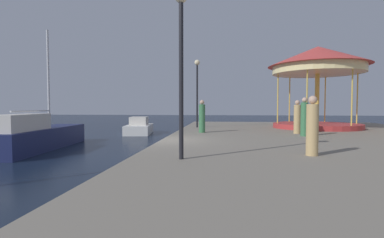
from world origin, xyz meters
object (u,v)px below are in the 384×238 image
at_px(person_near_carousel, 312,128).
at_px(lamp_post_near_edge, 181,44).
at_px(person_mid_promenade, 202,117).
at_px(carousel, 318,68).
at_px(lamp_post_mid_promenade, 197,82).
at_px(person_by_the_water, 297,118).
at_px(sailboat_navy, 38,136).
at_px(person_far_corner, 304,118).
at_px(motorboat_white, 139,127).

bearing_deg(person_near_carousel, lamp_post_near_edge, -165.47).
relative_size(person_mid_promenade, person_near_carousel, 1.02).
bearing_deg(lamp_post_near_edge, carousel, 58.56).
bearing_deg(lamp_post_mid_promenade, person_by_the_water, -34.91).
bearing_deg(carousel, person_near_carousel, -108.11).
height_order(lamp_post_mid_promenade, person_by_the_water, lamp_post_mid_promenade).
height_order(lamp_post_near_edge, lamp_post_mid_promenade, lamp_post_mid_promenade).
distance_m(sailboat_navy, person_mid_promenade, 8.48).
bearing_deg(person_far_corner, person_by_the_water, 90.86).
xyz_separation_m(sailboat_navy, motorboat_white, (2.65, 8.94, -0.21)).
xyz_separation_m(person_far_corner, person_near_carousel, (-1.31, -5.55, -0.06)).
bearing_deg(motorboat_white, person_mid_promenade, -51.78).
distance_m(lamp_post_near_edge, lamp_post_mid_promenade, 11.61).
xyz_separation_m(person_mid_promenade, person_near_carousel, (3.65, -6.91, -0.02)).
distance_m(lamp_post_near_edge, person_near_carousel, 4.40).
bearing_deg(sailboat_navy, person_mid_promenade, 12.73).
distance_m(lamp_post_mid_promenade, person_near_carousel, 11.68).
bearing_deg(motorboat_white, person_by_the_water, -34.41).
bearing_deg(person_far_corner, carousel, 67.09).
xyz_separation_m(motorboat_white, lamp_post_mid_promenade, (4.99, -3.34, 3.36)).
relative_size(lamp_post_mid_promenade, person_near_carousel, 2.63).
xyz_separation_m(lamp_post_mid_promenade, person_far_corner, (5.55, -5.10, -2.20)).
xyz_separation_m(lamp_post_near_edge, person_by_the_water, (4.95, 7.73, -2.24)).
bearing_deg(sailboat_navy, lamp_post_mid_promenade, 36.24).
bearing_deg(person_by_the_water, lamp_post_mid_promenade, 145.09).
xyz_separation_m(sailboat_navy, person_by_the_water, (13.17, 1.73, 0.89)).
xyz_separation_m(sailboat_navy, lamp_post_near_edge, (8.22, -6.00, 3.12)).
bearing_deg(carousel, person_by_the_water, -119.05).
bearing_deg(person_far_corner, lamp_post_mid_promenade, 137.46).
height_order(sailboat_navy, lamp_post_mid_promenade, sailboat_navy).
xyz_separation_m(sailboat_navy, carousel, (15.43, 5.79, 3.98)).
distance_m(carousel, lamp_post_near_edge, 13.85).
distance_m(sailboat_navy, lamp_post_near_edge, 10.64).
distance_m(carousel, lamp_post_mid_promenade, 7.84).
height_order(sailboat_navy, carousel, sailboat_navy).
relative_size(person_by_the_water, person_mid_promenade, 0.99).
bearing_deg(sailboat_navy, person_near_carousel, -23.04).
bearing_deg(sailboat_navy, person_by_the_water, 7.50).
distance_m(person_mid_promenade, person_far_corner, 5.15).
distance_m(motorboat_white, lamp_post_mid_promenade, 6.88).
relative_size(carousel, person_far_corner, 3.40).
relative_size(lamp_post_near_edge, person_mid_promenade, 2.55).
bearing_deg(carousel, person_far_corner, -112.91).
relative_size(motorboat_white, lamp_post_near_edge, 0.96).
bearing_deg(carousel, motorboat_white, 166.17).
relative_size(carousel, lamp_post_near_edge, 1.40).
relative_size(person_mid_promenade, person_far_corner, 0.95).
xyz_separation_m(person_by_the_water, person_far_corner, (0.02, -1.23, 0.05)).
height_order(sailboat_navy, lamp_post_near_edge, sailboat_navy).
height_order(carousel, person_near_carousel, carousel).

